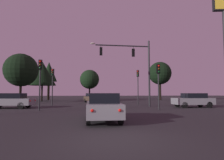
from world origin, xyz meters
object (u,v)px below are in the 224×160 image
car_crossing_left (193,100)px  car_nearside_lane (103,106)px  traffic_light_corner_left (158,77)px  tree_right_cluster (90,79)px  tree_left_far (49,72)px  tree_behind_sign (42,74)px  tree_center_horizon (21,70)px  traffic_signal_mast_arm (133,61)px  traffic_light_median (40,74)px  traffic_light_corner_right (138,80)px  store_sign_illuminated (224,29)px  tree_lot_edge (160,73)px  traffic_light_far_side (52,80)px  car_far_lane (92,98)px  car_crossing_right (10,100)px

car_crossing_left → car_nearside_lane: bearing=-140.3°
traffic_light_corner_left → tree_right_cluster: bearing=105.6°
traffic_light_corner_left → tree_left_far: size_ratio=0.50×
car_nearside_lane → tree_behind_sign: size_ratio=0.58×
traffic_light_corner_left → tree_center_horizon: bearing=140.6°
car_nearside_lane → tree_left_far: 34.72m
traffic_signal_mast_arm → car_crossing_left: size_ratio=1.83×
traffic_light_median → car_crossing_left: size_ratio=1.07×
traffic_light_median → tree_behind_sign: (-5.01, 20.63, 2.22)m
traffic_light_corner_right → traffic_light_corner_left: bearing=-89.6°
traffic_light_corner_right → tree_right_cluster: tree_right_cluster is taller
store_sign_illuminated → tree_lot_edge: size_ratio=0.95×
traffic_signal_mast_arm → traffic_light_corner_left: (1.52, -3.84, -2.19)m
traffic_light_median → tree_left_far: tree_left_far is taller
traffic_light_far_side → tree_left_far: bearing=103.6°
tree_lot_edge → traffic_signal_mast_arm: bearing=-119.0°
traffic_light_median → tree_lot_edge: 30.63m
traffic_signal_mast_arm → tree_center_horizon: (-16.08, 10.60, 0.04)m
traffic_signal_mast_arm → tree_left_far: tree_left_far is taller
traffic_signal_mast_arm → tree_right_cluster: size_ratio=1.15×
tree_behind_sign → tree_lot_edge: 25.14m
tree_behind_sign → tree_right_cluster: tree_behind_sign is taller
car_crossing_left → tree_center_horizon: 25.81m
tree_center_horizon → traffic_light_corner_left: bearing=-39.4°
tree_center_horizon → store_sign_illuminated: bearing=-44.4°
tree_center_horizon → tree_lot_edge: size_ratio=0.92×
car_crossing_left → store_sign_illuminated: size_ratio=0.51×
traffic_light_median → car_far_lane: bearing=70.6°
car_nearside_lane → store_sign_illuminated: 9.87m
store_sign_illuminated → car_crossing_right: bearing=153.7°
traffic_light_corner_right → store_sign_illuminated: 13.38m
tree_left_far → tree_right_cluster: (9.22, -2.55, -1.80)m
car_crossing_right → tree_left_far: size_ratio=0.55×
tree_lot_edge → tree_behind_sign: bearing=-174.6°
car_far_lane → tree_behind_sign: size_ratio=0.59×
store_sign_illuminated → tree_left_far: (-18.52, 31.72, 0.44)m
car_crossing_left → tree_left_far: size_ratio=0.49×
traffic_light_corner_right → car_far_lane: (-6.01, 6.29, -2.48)m
store_sign_illuminated → traffic_signal_mast_arm: bearing=114.4°
car_crossing_right → tree_center_horizon: 12.64m
traffic_signal_mast_arm → car_crossing_left: (6.17, -1.70, -4.43)m
traffic_light_corner_right → traffic_light_far_side: 11.05m
car_far_lane → traffic_light_corner_left: bearing=-66.1°
car_nearside_lane → tree_right_cluster: 30.44m
car_crossing_left → tree_behind_sign: 28.07m
car_far_lane → tree_center_horizon: bearing=176.3°
car_crossing_left → tree_behind_sign: tree_behind_sign is taller
car_crossing_right → traffic_light_far_side: bearing=47.2°
traffic_light_corner_left → car_crossing_left: 5.58m
car_crossing_left → traffic_light_corner_right: bearing=131.7°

